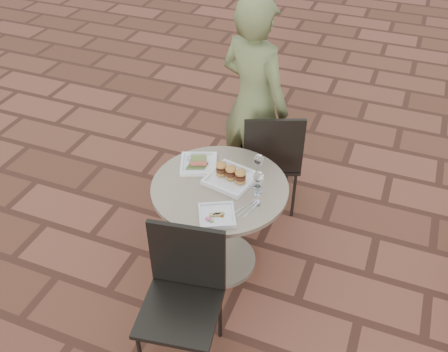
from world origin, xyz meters
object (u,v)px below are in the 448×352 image
at_px(plate_sliders, 231,176).
at_px(plate_salmon, 199,163).
at_px(cafe_table, 220,213).
at_px(chair_far, 271,155).
at_px(chair_near, 183,287).
at_px(plate_tuna, 217,215).
at_px(diner, 254,103).

bearing_deg(plate_sliders, plate_salmon, 165.19).
bearing_deg(cafe_table, plate_salmon, 145.79).
xyz_separation_m(chair_far, chair_near, (-0.08, -1.40, 0.00)).
height_order(plate_sliders, plate_tuna, plate_sliders).
bearing_deg(chair_near, plate_sliders, 81.75).
height_order(chair_far, plate_salmon, chair_far).
relative_size(plate_salmon, plate_sliders, 0.94).
bearing_deg(chair_near, cafe_table, 85.68).
bearing_deg(plate_salmon, chair_far, 56.68).
bearing_deg(plate_sliders, chair_near, -88.68).
distance_m(diner, plate_tuna, 1.18).
bearing_deg(cafe_table, plate_sliders, 58.44).
distance_m(cafe_table, chair_far, 0.71).
relative_size(diner, plate_salmon, 5.35).
relative_size(chair_far, plate_salmon, 2.93).
distance_m(plate_salmon, plate_sliders, 0.27).
height_order(plate_salmon, plate_sliders, plate_sliders).
xyz_separation_m(chair_far, plate_sliders, (-0.10, -0.61, 0.22)).
xyz_separation_m(cafe_table, plate_tuna, (0.09, -0.28, 0.26)).
xyz_separation_m(diner, plate_salmon, (-0.14, -0.74, -0.10)).
bearing_deg(chair_far, chair_near, 63.66).
distance_m(chair_far, plate_sliders, 0.66).
xyz_separation_m(plate_salmon, plate_tuna, (0.31, -0.43, -0.01)).
xyz_separation_m(chair_near, diner, (-0.14, 1.60, 0.30)).
xyz_separation_m(cafe_table, chair_near, (0.07, -0.71, 0.07)).
bearing_deg(plate_sliders, plate_tuna, -82.52).
distance_m(chair_near, plate_salmon, 0.92).
relative_size(plate_sliders, plate_tuna, 1.16).
height_order(chair_far, chair_near, same).
xyz_separation_m(diner, plate_tuna, (0.17, -1.16, -0.11)).
relative_size(chair_near, plate_sliders, 2.77).
xyz_separation_m(chair_far, plate_salmon, (-0.36, -0.55, 0.20)).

